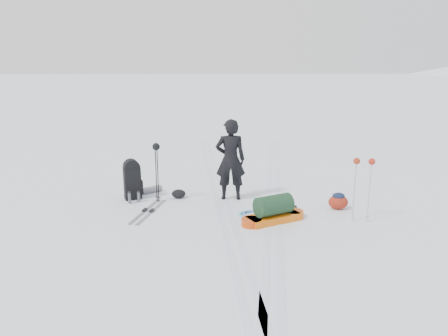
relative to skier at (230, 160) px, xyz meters
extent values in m
plane|color=white|center=(-0.18, -0.92, -0.99)|extent=(200.00, 200.00, 0.00)
cube|color=silver|center=(-0.30, -0.92, -0.99)|extent=(1.40, 17.97, 0.01)
cube|color=silver|center=(-0.06, -0.92, -0.99)|extent=(1.40, 17.97, 0.01)
cube|color=silver|center=(1.10, 1.08, -0.99)|extent=(2.09, 13.88, 0.01)
cube|color=silver|center=(1.34, 1.08, -0.99)|extent=(2.09, 13.88, 0.01)
imported|color=black|center=(0.00, 0.00, 0.00)|extent=(0.73, 0.48, 1.99)
cube|color=orange|center=(0.85, -1.57, -0.92)|extent=(1.27, 0.97, 0.15)
cylinder|color=#F1590E|center=(1.33, -1.33, -0.92)|extent=(0.58, 0.58, 0.15)
cylinder|color=#C33B0B|center=(0.37, -1.82, -0.92)|extent=(0.58, 0.58, 0.15)
cylinder|color=black|center=(0.85, -1.57, -0.63)|extent=(0.89, 0.74, 0.43)
cube|color=black|center=(-2.41, 0.06, -0.60)|extent=(0.47, 0.40, 0.79)
cylinder|color=black|center=(-2.41, 0.06, -0.18)|extent=(0.45, 0.39, 0.38)
cube|color=black|center=(-2.23, 0.15, -0.71)|extent=(0.16, 0.22, 0.34)
cylinder|color=slate|center=(-2.05, 0.56, -0.91)|extent=(0.60, 0.50, 0.17)
cylinder|color=black|center=(-1.79, -0.13, -0.32)|extent=(0.02, 0.02, 1.34)
cylinder|color=black|center=(-1.74, -0.21, -0.32)|extent=(0.02, 0.02, 1.34)
torus|color=black|center=(-1.79, -0.13, -0.89)|extent=(0.10, 0.10, 0.01)
torus|color=black|center=(-1.74, -0.21, -0.89)|extent=(0.10, 0.10, 0.01)
sphere|color=black|center=(-1.76, -0.17, 0.37)|extent=(0.18, 0.18, 0.18)
cylinder|color=#A9ACB0|center=(2.55, -1.59, -0.35)|extent=(0.02, 0.02, 1.29)
cylinder|color=#B9BAC0|center=(2.85, -1.65, -0.35)|extent=(0.02, 0.02, 1.29)
torus|color=silver|center=(2.55, -1.59, -0.90)|extent=(0.09, 0.09, 0.01)
torus|color=#A3A4A9|center=(2.85, -1.65, -0.90)|extent=(0.09, 0.09, 0.01)
sphere|color=maroon|center=(2.55, -1.59, 0.32)|extent=(0.14, 0.14, 0.14)
sphere|color=maroon|center=(2.85, -1.65, 0.32)|extent=(0.14, 0.14, 0.14)
cube|color=#92939A|center=(-1.82, -0.92, -0.99)|extent=(0.48, 1.65, 0.01)
cube|color=gray|center=(-1.98, -0.88, -0.99)|extent=(0.48, 1.65, 0.01)
cube|color=black|center=(-1.82, -0.92, -0.96)|extent=(0.10, 0.18, 0.05)
cube|color=black|center=(-1.98, -0.88, -0.96)|extent=(0.10, 0.18, 0.05)
cube|color=silver|center=(1.32, -0.86, -0.99)|extent=(1.39, 1.15, 0.02)
cube|color=silver|center=(1.43, -0.72, -0.99)|extent=(1.39, 1.15, 0.02)
cube|color=black|center=(1.32, -0.86, -0.96)|extent=(0.18, 0.16, 0.05)
cube|color=black|center=(1.43, -0.72, -0.96)|extent=(0.18, 0.16, 0.05)
torus|color=#5AB0DC|center=(0.39, -1.23, -0.97)|extent=(0.62, 0.62, 0.05)
torus|color=#578FD3|center=(0.42, -1.19, -0.96)|extent=(0.49, 0.49, 0.05)
ellipsoid|color=maroon|center=(2.46, -0.82, -0.83)|extent=(0.55, 0.48, 0.32)
ellipsoid|color=black|center=(2.46, -0.82, -0.69)|extent=(0.35, 0.32, 0.16)
cylinder|color=#54565B|center=(-2.43, -0.29, -0.86)|extent=(0.09, 0.09, 0.26)
cylinder|color=#5B5E63|center=(-2.23, -0.18, -0.87)|extent=(0.09, 0.09, 0.24)
cylinder|color=black|center=(-2.43, -0.29, -0.71)|extent=(0.08, 0.08, 0.03)
cylinder|color=black|center=(-2.23, -0.18, -0.74)|extent=(0.08, 0.08, 0.03)
ellipsoid|color=black|center=(-1.28, 0.10, -0.89)|extent=(0.43, 0.38, 0.22)
camera|label=1|loc=(-0.43, -10.30, 2.35)|focal=35.00mm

